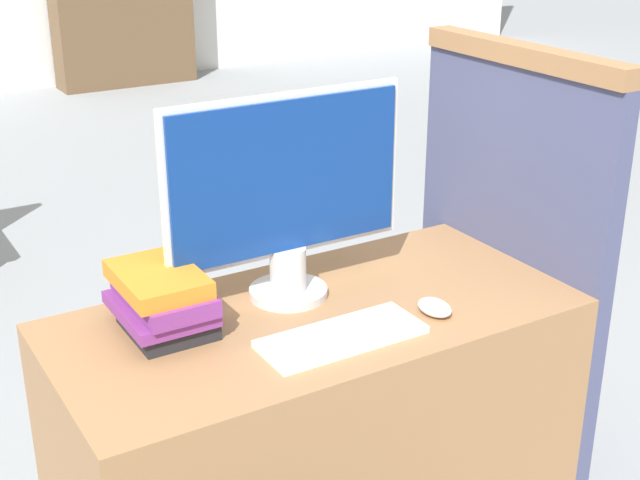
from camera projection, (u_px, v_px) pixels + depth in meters
desk at (316, 446)px, 2.19m from camera, size 1.22×0.59×0.73m
carrel_divider at (506, 278)px, 2.42m from camera, size 0.07×0.69×1.28m
monitor at (286, 192)px, 2.03m from camera, size 0.60×0.19×0.49m
keyboard at (342, 337)px, 1.93m from camera, size 0.37×0.14×0.02m
mouse at (435, 307)px, 2.04m from camera, size 0.07×0.10×0.03m
book_stack at (162, 300)px, 1.94m from camera, size 0.19×0.27×0.14m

